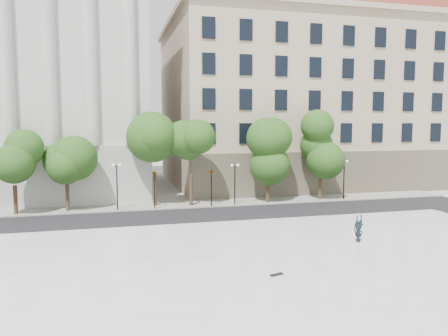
% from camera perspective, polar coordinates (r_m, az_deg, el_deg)
% --- Properties ---
extents(ground, '(160.00, 160.00, 0.00)m').
position_cam_1_polar(ground, '(21.27, 2.86, -16.62)').
color(ground, beige).
rests_on(ground, ground).
extents(plaza, '(44.00, 22.00, 0.45)m').
position_cam_1_polar(plaza, '(23.88, 0.66, -13.48)').
color(plaza, white).
rests_on(plaza, ground).
extents(street, '(60.00, 8.00, 0.02)m').
position_cam_1_polar(street, '(38.10, -5.26, -6.52)').
color(street, black).
rests_on(street, ground).
extents(far_sidewalk, '(60.00, 4.00, 0.12)m').
position_cam_1_polar(far_sidewalk, '(43.91, -6.52, -4.82)').
color(far_sidewalk, '#9E9B91').
rests_on(far_sidewalk, ground).
extents(building_west, '(31.50, 27.65, 25.60)m').
position_cam_1_polar(building_west, '(58.61, -25.73, 9.88)').
color(building_west, beige).
rests_on(building_west, ground).
extents(building_east, '(36.00, 26.15, 23.00)m').
position_cam_1_polar(building_east, '(63.29, 9.83, 8.44)').
color(building_east, '#BCAB90').
rests_on(building_east, ground).
extents(traffic_light_west, '(0.78, 1.79, 4.20)m').
position_cam_1_polar(traffic_light_west, '(41.48, -9.09, -0.39)').
color(traffic_light_west, black).
rests_on(traffic_light_west, ground).
extents(traffic_light_east, '(1.06, 1.94, 4.27)m').
position_cam_1_polar(traffic_light_east, '(42.33, -1.66, -0.11)').
color(traffic_light_east, black).
rests_on(traffic_light_east, ground).
extents(person_lying, '(0.70, 1.77, 0.48)m').
position_cam_1_polar(person_lying, '(30.07, 17.13, -8.76)').
color(person_lying, black).
rests_on(person_lying, plaza).
extents(skateboard, '(0.76, 0.40, 0.08)m').
position_cam_1_polar(skateboard, '(22.94, 6.88, -13.65)').
color(skateboard, black).
rests_on(skateboard, plaza).
extents(street_trees, '(39.29, 5.56, 8.10)m').
position_cam_1_polar(street_trees, '(42.26, -9.64, 2.06)').
color(street_trees, '#382619').
rests_on(street_trees, ground).
extents(lamp_posts, '(36.49, 0.28, 4.47)m').
position_cam_1_polar(lamp_posts, '(42.15, -5.90, -1.32)').
color(lamp_posts, black).
rests_on(lamp_posts, ground).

